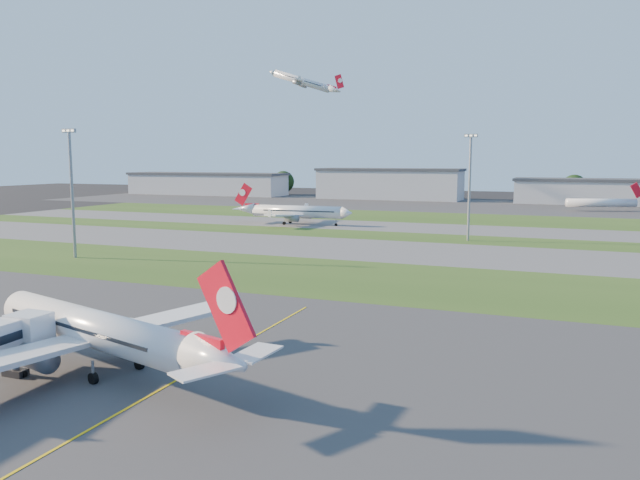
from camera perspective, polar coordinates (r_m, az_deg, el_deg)
The scene contains 22 objects.
ground at distance 61.95m, azimuth -16.83°, elevation -11.63°, with size 700.00×700.00×0.00m, color black.
apron_near at distance 61.95m, azimuth -16.83°, elevation -11.62°, with size 300.00×70.00×0.01m, color #333335.
grass_strip_a at distance 106.21m, azimuth 0.85°, elevation -3.36°, with size 300.00×34.00×0.01m, color #294818.
taxiway_a at distance 137.15m, azimuth 5.75°, elevation -0.94°, with size 300.00×32.00×0.01m, color #515154.
grass_strip_b at distance 161.13m, azimuth 8.18°, elevation 0.27°, with size 300.00×18.00×0.01m, color #294818.
taxiway_b at distance 182.46m, azimuth 9.79°, elevation 1.07°, with size 300.00×26.00×0.01m, color #515154.
grass_strip_c at distance 214.71m, azimuth 11.61°, elevation 1.97°, with size 300.00×40.00×0.01m, color #294818.
apron_far at distance 273.81m, azimuth 13.81°, elevation 3.06°, with size 400.00×80.00×0.01m, color #333335.
yellow_line at distance 59.11m, azimuth -12.94°, elevation -12.43°, with size 0.25×60.00×0.02m, color gold.
airliner_parked at distance 62.89m, azimuth -19.72°, elevation -7.80°, with size 34.18×28.74×10.94m.
airliner_taxiing at distance 189.59m, azimuth -2.19°, elevation 2.59°, with size 35.52×30.12×11.08m.
airliner_departing at distance 298.47m, azimuth -1.61°, elevation 14.30°, with size 33.51×28.23×10.50m.
mini_jet_near at distance 261.44m, azimuth 24.35°, elevation 3.14°, with size 27.69×11.20×9.48m.
light_mast_west at distance 134.16m, azimuth -21.76°, elevation 4.74°, with size 3.20×0.70×25.80m.
light_mast_centre at distance 155.21m, azimuth 13.53°, elevation 5.36°, with size 3.20×0.70×25.80m.
hangar_far_west at distance 354.23m, azimuth -10.31°, elevation 5.10°, with size 91.80×23.00×12.20m.
hangar_west at distance 311.78m, azimuth 6.38°, elevation 5.14°, with size 71.40×23.00×15.20m.
hangar_east at distance 301.45m, azimuth 25.08°, elevation 4.03°, with size 81.60×23.00×11.20m.
tree_far_west at distance 387.31m, azimuth -14.34°, elevation 5.23°, with size 11.00×11.00×12.00m.
tree_west at distance 348.34m, azimuth -3.38°, elevation 5.33°, with size 12.10×12.10×13.20m.
tree_mid_west at distance 317.04m, azimuth 11.28°, elevation 4.76°, with size 9.90×9.90×10.80m.
tree_mid_east at distance 314.86m, azimuth 22.21°, elevation 4.51°, with size 11.55×11.55×12.60m.
Camera 1 is at (36.95, -45.57, 19.91)m, focal length 35.00 mm.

